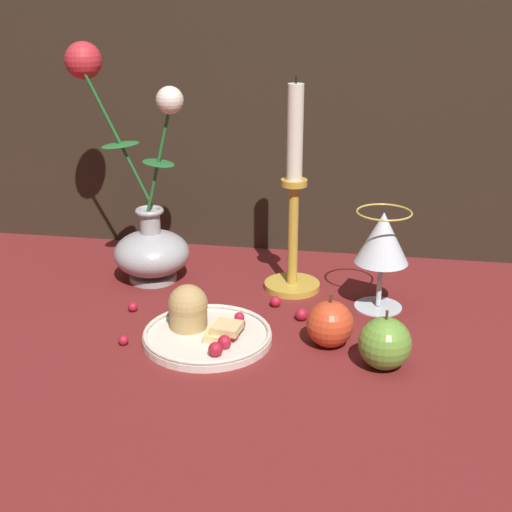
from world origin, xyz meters
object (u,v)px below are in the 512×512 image
(plate_with_pastries, at_px, (202,326))
(candlestick, at_px, (293,212))
(wine_glass, at_px, (382,241))
(apple_near_glass, at_px, (385,343))
(apple_beside_vase, at_px, (330,324))
(vase, at_px, (144,222))

(plate_with_pastries, relative_size, candlestick, 0.53)
(wine_glass, distance_m, apple_near_glass, 0.20)
(apple_near_glass, bearing_deg, candlestick, 122.40)
(plate_with_pastries, xyz_separation_m, apple_beside_vase, (0.18, 0.01, 0.01))
(wine_glass, bearing_deg, candlestick, 160.39)
(apple_beside_vase, bearing_deg, vase, 150.02)
(plate_with_pastries, height_order, apple_beside_vase, apple_beside_vase)
(wine_glass, height_order, apple_beside_vase, wine_glass)
(wine_glass, relative_size, apple_beside_vase, 2.01)
(candlestick, bearing_deg, vase, -179.72)
(vase, height_order, apple_beside_vase, vase)
(apple_near_glass, bearing_deg, apple_beside_vase, 146.98)
(apple_beside_vase, bearing_deg, plate_with_pastries, -176.69)
(vase, relative_size, plate_with_pastries, 2.13)
(apple_beside_vase, bearing_deg, candlestick, 111.85)
(wine_glass, distance_m, candlestick, 0.15)
(vase, bearing_deg, apple_beside_vase, -29.98)
(plate_with_pastries, height_order, candlestick, candlestick)
(vase, distance_m, plate_with_pastries, 0.25)
(plate_with_pastries, height_order, wine_glass, wine_glass)
(apple_near_glass, bearing_deg, plate_with_pastries, 171.45)
(wine_glass, xyz_separation_m, apple_near_glass, (0.01, -0.18, -0.07))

